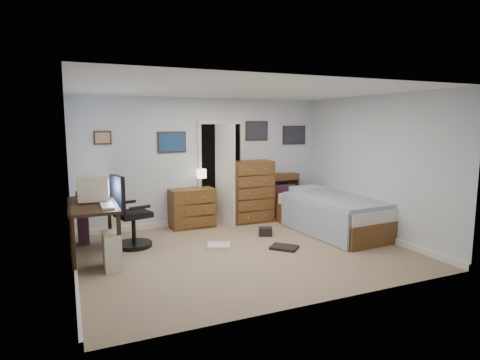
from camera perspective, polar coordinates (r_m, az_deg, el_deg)
name	(u,v)px	position (r m, az deg, el deg)	size (l,w,h in m)	color
floor	(245,252)	(6.44, 0.73, -10.20)	(5.00, 4.00, 0.02)	gray
computer_desk	(86,217)	(6.34, -21.11, -4.89)	(0.68, 1.46, 0.84)	black
crt_monitor	(92,188)	(6.42, -20.25, -1.05)	(0.44, 0.40, 0.40)	beige
keyboard	(107,206)	(5.97, -18.37, -3.51)	(0.17, 0.45, 0.03)	beige
pc_tower	(112,251)	(5.93, -17.72, -9.56)	(0.23, 0.47, 0.50)	beige
office_chair	(129,220)	(6.74, -15.46, -5.48)	(0.71, 0.71, 1.20)	black
media_stack	(83,218)	(7.18, -21.47, -5.05)	(0.18, 0.18, 0.89)	maroon
low_dresser	(192,208)	(7.84, -6.82, -3.98)	(0.85, 0.43, 0.76)	brown
table_lamp	(202,174)	(7.78, -5.49, 0.81)	(0.20, 0.20, 0.37)	gold
doorway	(216,172)	(8.41, -3.44, 1.21)	(0.96, 1.12, 2.05)	black
tall_dresser	(251,191)	(8.20, 1.57, -1.62)	(0.85, 0.50, 1.25)	brown
headboard_bookcase	(276,194)	(8.60, 5.08, -2.06)	(1.05, 0.29, 0.94)	brown
bed	(333,213)	(7.67, 13.08, -4.66)	(1.32, 2.29, 0.73)	brown
wall_posters	(231,136)	(8.16, -1.30, 6.25)	(4.38, 0.04, 0.60)	#331E11
floor_clutter	(256,241)	(6.84, 2.26, -8.65)	(1.44, 1.19, 0.15)	black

